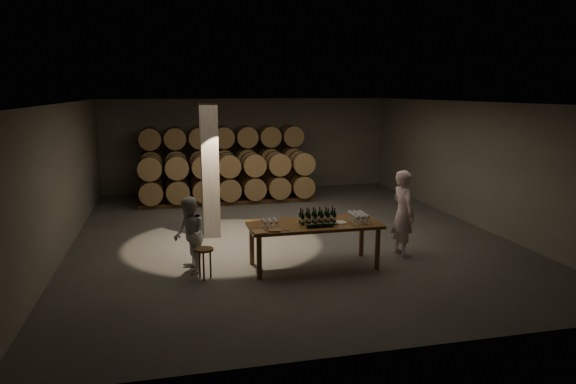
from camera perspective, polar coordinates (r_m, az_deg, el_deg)
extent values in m
plane|color=#4D4B48|center=(12.74, -0.25, -4.62)|extent=(12.00, 12.00, 0.00)
plane|color=#605E59|center=(12.26, -0.27, 9.93)|extent=(12.00, 12.00, 0.00)
plane|color=#6C685C|center=(18.25, -4.50, 5.29)|extent=(10.00, 0.00, 10.00)
plane|color=#6C685C|center=(6.81, 11.16, -5.00)|extent=(10.00, 0.00, 10.00)
plane|color=#6C685C|center=(12.30, -23.61, 1.50)|extent=(0.00, 12.00, 12.00)
plane|color=#6C685C|center=(14.35, 19.62, 3.06)|extent=(0.00, 12.00, 12.00)
cube|color=slate|center=(12.32, -8.66, 2.34)|extent=(0.40, 0.40, 3.20)
cylinder|color=brown|center=(9.64, -3.22, -7.27)|extent=(0.10, 0.10, 0.84)
cylinder|color=brown|center=(10.29, 9.91, -6.23)|extent=(0.10, 0.10, 0.84)
cylinder|color=brown|center=(10.45, -4.04, -5.81)|extent=(0.10, 0.10, 0.84)
cylinder|color=brown|center=(11.05, 8.17, -4.95)|extent=(0.10, 0.10, 0.84)
cube|color=brown|center=(10.17, 2.90, -3.64)|extent=(2.60, 1.10, 0.06)
cube|color=#52371C|center=(17.28, -7.01, -0.26)|extent=(5.48, 0.10, 0.12)
cube|color=#52371C|center=(17.86, -7.22, 0.11)|extent=(5.48, 0.10, 0.12)
cylinder|color=#AA854C|center=(17.41, -14.83, 0.91)|extent=(0.70, 0.95, 0.70)
cylinder|color=black|center=(17.16, -14.85, 0.76)|extent=(0.73, 0.04, 0.73)
cylinder|color=black|center=(17.67, -14.81, 1.05)|extent=(0.73, 0.04, 0.73)
cylinder|color=#AA854C|center=(17.41, -12.26, 1.02)|extent=(0.70, 0.95, 0.70)
cylinder|color=black|center=(17.15, -12.24, 0.87)|extent=(0.73, 0.04, 0.73)
cylinder|color=black|center=(17.66, -12.28, 1.17)|extent=(0.73, 0.04, 0.73)
cylinder|color=#AA854C|center=(17.43, -9.70, 1.13)|extent=(0.70, 0.95, 0.70)
cylinder|color=black|center=(17.18, -9.64, 0.99)|extent=(0.73, 0.04, 0.73)
cylinder|color=black|center=(17.69, -9.75, 1.28)|extent=(0.73, 0.04, 0.73)
cylinder|color=#AA854C|center=(17.49, -7.15, 1.24)|extent=(0.70, 0.95, 0.70)
cylinder|color=black|center=(17.24, -7.06, 1.10)|extent=(0.73, 0.04, 0.73)
cylinder|color=black|center=(17.75, -7.24, 1.38)|extent=(0.73, 0.04, 0.73)
cylinder|color=#AA854C|center=(17.59, -4.62, 1.35)|extent=(0.70, 0.95, 0.70)
cylinder|color=black|center=(17.34, -4.49, 1.21)|extent=(0.73, 0.04, 0.73)
cylinder|color=black|center=(17.84, -4.75, 1.49)|extent=(0.73, 0.04, 0.73)
cylinder|color=#AA854C|center=(17.72, -2.13, 1.45)|extent=(0.70, 0.95, 0.70)
cylinder|color=black|center=(17.47, -1.97, 1.31)|extent=(0.73, 0.04, 0.73)
cylinder|color=black|center=(17.97, -2.29, 1.59)|extent=(0.73, 0.04, 0.73)
cylinder|color=#AA854C|center=(17.88, 0.32, 1.55)|extent=(0.70, 0.95, 0.70)
cylinder|color=black|center=(17.64, 0.52, 1.41)|extent=(0.73, 0.04, 0.73)
cylinder|color=black|center=(18.13, 0.13, 1.68)|extent=(0.73, 0.04, 0.73)
cylinder|color=#AA854C|center=(17.30, -14.95, 3.32)|extent=(0.70, 0.95, 0.70)
cylinder|color=black|center=(17.04, -14.97, 3.20)|extent=(0.73, 0.04, 0.73)
cylinder|color=black|center=(17.56, -14.93, 3.43)|extent=(0.73, 0.04, 0.73)
cylinder|color=#AA854C|center=(17.29, -12.36, 3.43)|extent=(0.70, 0.95, 0.70)
cylinder|color=black|center=(17.03, -12.35, 3.32)|extent=(0.73, 0.04, 0.73)
cylinder|color=black|center=(17.55, -12.38, 3.55)|extent=(0.73, 0.04, 0.73)
cylinder|color=#AA854C|center=(17.32, -9.78, 3.54)|extent=(0.70, 0.95, 0.70)
cylinder|color=black|center=(17.06, -9.73, 3.43)|extent=(0.73, 0.04, 0.73)
cylinder|color=black|center=(17.58, -9.83, 3.65)|extent=(0.73, 0.04, 0.73)
cylinder|color=#AA854C|center=(17.38, -7.21, 3.65)|extent=(0.70, 0.95, 0.70)
cylinder|color=black|center=(17.13, -7.12, 3.54)|extent=(0.73, 0.04, 0.73)
cylinder|color=black|center=(17.64, -7.30, 3.75)|extent=(0.73, 0.04, 0.73)
cylinder|color=#AA854C|center=(17.48, -4.66, 3.74)|extent=(0.70, 0.95, 0.70)
cylinder|color=black|center=(17.22, -4.53, 3.63)|extent=(0.73, 0.04, 0.73)
cylinder|color=black|center=(17.73, -4.79, 3.84)|extent=(0.73, 0.04, 0.73)
cylinder|color=#AA854C|center=(17.61, -2.15, 3.82)|extent=(0.70, 0.95, 0.70)
cylinder|color=black|center=(17.36, -1.98, 3.72)|extent=(0.73, 0.04, 0.73)
cylinder|color=black|center=(17.86, -2.31, 3.93)|extent=(0.73, 0.04, 0.73)
cylinder|color=#AA854C|center=(17.78, 0.33, 3.90)|extent=(0.70, 0.95, 0.70)
cylinder|color=black|center=(17.52, 0.53, 3.80)|extent=(0.73, 0.04, 0.73)
cylinder|color=black|center=(18.03, 0.13, 4.00)|extent=(0.73, 0.04, 0.73)
cylinder|color=#AA854C|center=(17.22, -15.07, 5.76)|extent=(0.70, 0.95, 0.70)
cylinder|color=black|center=(16.96, -15.10, 5.68)|extent=(0.73, 0.04, 0.73)
cylinder|color=black|center=(17.48, -15.05, 5.83)|extent=(0.73, 0.04, 0.73)
cylinder|color=#AA854C|center=(17.21, -12.47, 5.88)|extent=(0.70, 0.95, 0.70)
cylinder|color=black|center=(16.95, -12.45, 5.80)|extent=(0.73, 0.04, 0.73)
cylinder|color=black|center=(17.47, -12.48, 5.95)|extent=(0.73, 0.04, 0.73)
cylinder|color=#AA854C|center=(17.24, -9.86, 5.98)|extent=(0.70, 0.95, 0.70)
cylinder|color=black|center=(16.98, -9.81, 5.91)|extent=(0.73, 0.04, 0.73)
cylinder|color=black|center=(17.50, -9.91, 6.06)|extent=(0.73, 0.04, 0.73)
cylinder|color=#AA854C|center=(17.30, -7.27, 6.08)|extent=(0.70, 0.95, 0.70)
cylinder|color=black|center=(17.04, -7.18, 6.00)|extent=(0.73, 0.04, 0.73)
cylinder|color=black|center=(17.56, -7.36, 6.15)|extent=(0.73, 0.04, 0.73)
cylinder|color=#AA854C|center=(17.40, -4.70, 6.16)|extent=(0.70, 0.95, 0.70)
cylinder|color=black|center=(17.14, -4.57, 6.08)|extent=(0.73, 0.04, 0.73)
cylinder|color=black|center=(17.66, -4.83, 6.23)|extent=(0.73, 0.04, 0.73)
cylinder|color=#AA854C|center=(17.53, -2.16, 6.22)|extent=(0.70, 0.95, 0.70)
cylinder|color=black|center=(17.28, -2.00, 6.15)|extent=(0.73, 0.04, 0.73)
cylinder|color=black|center=(17.79, -2.33, 6.29)|extent=(0.73, 0.04, 0.73)
cylinder|color=#AA854C|center=(17.70, 0.33, 6.28)|extent=(0.70, 0.95, 0.70)
cylinder|color=black|center=(17.44, 0.53, 6.21)|extent=(0.73, 0.04, 0.73)
cylinder|color=black|center=(17.95, 0.13, 6.35)|extent=(0.73, 0.04, 0.73)
cube|color=#52371C|center=(15.92, -6.46, -1.24)|extent=(5.48, 0.10, 0.12)
cube|color=#52371C|center=(16.50, -6.71, -0.80)|extent=(5.48, 0.10, 0.12)
cylinder|color=#AA854C|center=(16.04, -14.95, 0.04)|extent=(0.70, 0.95, 0.70)
cylinder|color=black|center=(15.78, -14.97, -0.14)|extent=(0.73, 0.04, 0.73)
cylinder|color=black|center=(16.29, -14.92, 0.21)|extent=(0.73, 0.04, 0.73)
cylinder|color=#AA854C|center=(16.03, -12.16, 0.16)|extent=(0.70, 0.95, 0.70)
cylinder|color=black|center=(15.77, -12.14, -0.02)|extent=(0.73, 0.04, 0.73)
cylinder|color=black|center=(16.28, -12.18, 0.33)|extent=(0.73, 0.04, 0.73)
cylinder|color=#AA854C|center=(16.06, -9.38, 0.28)|extent=(0.70, 0.95, 0.70)
cylinder|color=black|center=(15.80, -9.32, 0.11)|extent=(0.73, 0.04, 0.73)
cylinder|color=black|center=(16.31, -9.44, 0.45)|extent=(0.73, 0.04, 0.73)
cylinder|color=#AA854C|center=(16.13, -6.62, 0.41)|extent=(0.70, 0.95, 0.70)
cylinder|color=black|center=(15.87, -6.51, 0.23)|extent=(0.73, 0.04, 0.73)
cylinder|color=black|center=(16.38, -6.72, 0.57)|extent=(0.73, 0.04, 0.73)
cylinder|color=#AA854C|center=(16.23, -3.88, 0.52)|extent=(0.70, 0.95, 0.70)
cylinder|color=black|center=(15.98, -3.73, 0.36)|extent=(0.73, 0.04, 0.73)
cylinder|color=black|center=(16.48, -4.03, 0.69)|extent=(0.73, 0.04, 0.73)
cylinder|color=#AA854C|center=(16.37, -1.19, 0.64)|extent=(0.70, 0.95, 0.70)
cylinder|color=black|center=(16.12, -0.99, 0.48)|extent=(0.73, 0.04, 0.73)
cylinder|color=black|center=(16.62, -1.37, 0.80)|extent=(0.73, 0.04, 0.73)
cylinder|color=#AA854C|center=(16.55, 1.46, 0.75)|extent=(0.70, 0.95, 0.70)
cylinder|color=black|center=(16.30, 1.69, 0.59)|extent=(0.73, 0.04, 0.73)
cylinder|color=black|center=(16.80, 1.23, 0.91)|extent=(0.73, 0.04, 0.73)
cylinder|color=#AA854C|center=(15.91, -15.08, 2.65)|extent=(0.70, 0.95, 0.70)
cylinder|color=black|center=(15.66, -15.11, 2.51)|extent=(0.73, 0.04, 0.73)
cylinder|color=black|center=(16.17, -15.05, 2.78)|extent=(0.73, 0.04, 0.73)
cylinder|color=#AA854C|center=(15.91, -12.27, 2.78)|extent=(0.70, 0.95, 0.70)
cylinder|color=black|center=(15.65, -12.25, 2.64)|extent=(0.73, 0.04, 0.73)
cylinder|color=black|center=(16.16, -12.29, 2.91)|extent=(0.73, 0.04, 0.73)
cylinder|color=#AA854C|center=(15.94, -9.47, 2.90)|extent=(0.70, 0.95, 0.70)
cylinder|color=black|center=(15.68, -9.40, 2.76)|extent=(0.73, 0.04, 0.73)
cylinder|color=black|center=(16.19, -9.53, 3.02)|extent=(0.73, 0.04, 0.73)
cylinder|color=#AA854C|center=(16.00, -6.68, 3.01)|extent=(0.70, 0.95, 0.70)
cylinder|color=black|center=(15.75, -6.57, 2.88)|extent=(0.73, 0.04, 0.73)
cylinder|color=black|center=(16.26, -6.78, 3.13)|extent=(0.73, 0.04, 0.73)
cylinder|color=#AA854C|center=(16.11, -3.92, 3.11)|extent=(0.70, 0.95, 0.70)
cylinder|color=black|center=(15.85, -3.76, 2.98)|extent=(0.73, 0.04, 0.73)
cylinder|color=black|center=(16.36, -4.06, 3.24)|extent=(0.73, 0.04, 0.73)
cylinder|color=#AA854C|center=(16.25, -1.20, 3.21)|extent=(0.70, 0.95, 0.70)
cylinder|color=black|center=(16.00, -1.00, 3.08)|extent=(0.73, 0.04, 0.73)
cylinder|color=black|center=(16.50, -1.39, 3.33)|extent=(0.73, 0.04, 0.73)
cylinder|color=#AA854C|center=(16.43, 1.47, 3.29)|extent=(0.70, 0.95, 0.70)
cylinder|color=black|center=(16.18, 1.70, 3.17)|extent=(0.73, 0.04, 0.73)
cylinder|color=black|center=(16.68, 1.24, 3.41)|extent=(0.73, 0.04, 0.73)
cylinder|color=black|center=(9.99, 1.64, -3.10)|extent=(0.08, 0.08, 0.21)
cylinder|color=silver|center=(9.99, 1.64, -3.16)|extent=(0.08, 0.08, 0.07)
cylinder|color=black|center=(9.96, 1.64, -2.28)|extent=(0.03, 0.03, 0.09)
cylinder|color=yellow|center=(9.95, 1.65, -2.01)|extent=(0.03, 0.03, 0.02)
cylinder|color=black|center=(10.13, 1.42, -2.90)|extent=(0.08, 0.08, 0.21)
cylinder|color=silver|center=(10.13, 1.42, -2.95)|extent=(0.08, 0.08, 0.07)
cylinder|color=black|center=(10.10, 1.43, -2.09)|extent=(0.03, 0.03, 0.09)
cylinder|color=maroon|center=(10.09, 1.43, -1.82)|extent=(0.03, 0.03, 0.02)
cylinder|color=black|center=(10.02, 2.36, -3.06)|extent=(0.08, 0.08, 0.21)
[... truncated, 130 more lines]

